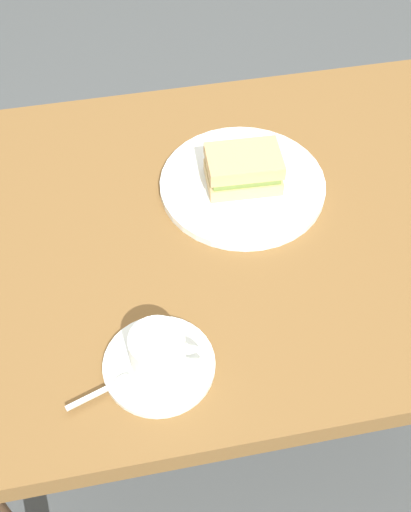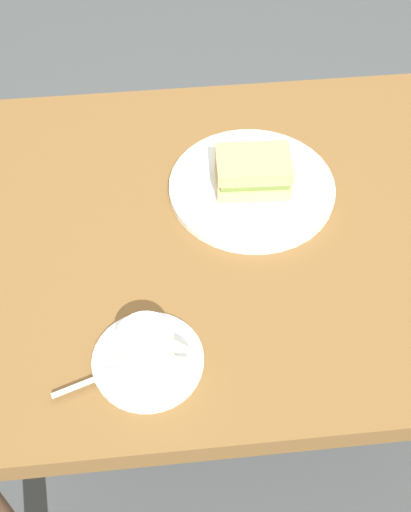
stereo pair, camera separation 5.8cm
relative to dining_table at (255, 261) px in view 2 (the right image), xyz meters
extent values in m
plane|color=#484D4E|center=(0.00, 0.00, -0.67)|extent=(6.00, 6.00, 0.00)
cube|color=brown|center=(0.00, 0.00, 0.08)|extent=(1.12, 0.74, 0.04)
cylinder|color=brown|center=(-0.49, 0.30, -0.31)|extent=(0.06, 0.06, 0.73)
cylinder|color=white|center=(0.00, 0.08, 0.10)|extent=(0.29, 0.29, 0.01)
cube|color=tan|center=(0.00, 0.08, 0.12)|extent=(0.13, 0.09, 0.02)
cube|color=olive|center=(0.00, 0.08, 0.14)|extent=(0.12, 0.08, 0.01)
cube|color=tan|center=(0.00, 0.08, 0.16)|extent=(0.13, 0.09, 0.02)
cylinder|color=white|center=(-0.19, -0.24, 0.10)|extent=(0.16, 0.16, 0.01)
cylinder|color=white|center=(-0.19, -0.24, 0.14)|extent=(0.08, 0.08, 0.06)
cylinder|color=#A37A46|center=(-0.19, -0.24, 0.17)|extent=(0.07, 0.07, 0.01)
torus|color=white|center=(-0.15, -0.25, 0.14)|extent=(0.05, 0.02, 0.05)
cube|color=silver|center=(-0.29, -0.27, 0.11)|extent=(0.07, 0.03, 0.00)
ellipsoid|color=silver|center=(-0.24, -0.26, 0.11)|extent=(0.03, 0.03, 0.01)
camera|label=1|loc=(-0.22, -0.70, 0.92)|focal=46.45mm
camera|label=2|loc=(-0.16, -0.70, 0.92)|focal=46.45mm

